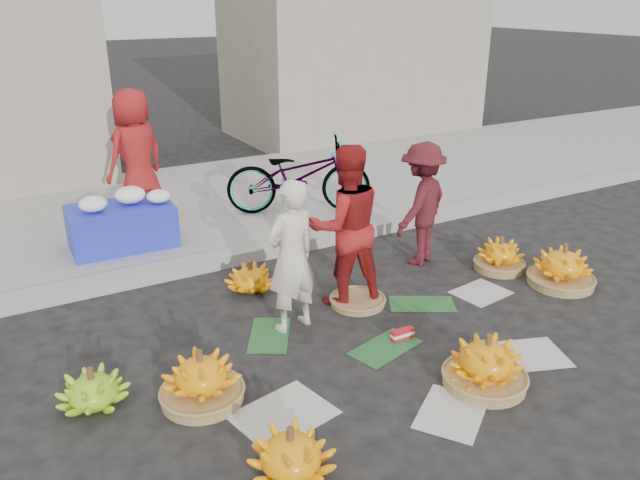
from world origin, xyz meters
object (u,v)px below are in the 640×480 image
bicycle (299,175)px  banana_bunch_4 (563,267)px  flower_table (122,223)px  banana_bunch_0 (201,379)px  vendor_cream (291,257)px

bicycle → banana_bunch_4: bearing=-131.6°
banana_bunch_4 → bicycle: 3.56m
banana_bunch_4 → flower_table: bearing=141.0°
banana_bunch_0 → bicycle: (2.56, 3.27, 0.44)m
banana_bunch_4 → vendor_cream: size_ratio=0.52×
vendor_cream → flower_table: 2.72m
flower_table → banana_bunch_0: bearing=-91.6°
bicycle → flower_table: bearing=115.4°
vendor_cream → banana_bunch_0: bearing=19.8°
banana_bunch_0 → banana_bunch_4: (4.04, 0.06, 0.01)m
bicycle → banana_bunch_0: bearing=165.6°
vendor_cream → flower_table: size_ratio=1.20×
banana_bunch_0 → banana_bunch_4: banana_bunch_4 is taller
banana_bunch_0 → flower_table: flower_table is taller
banana_bunch_0 → flower_table: size_ratio=0.57×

